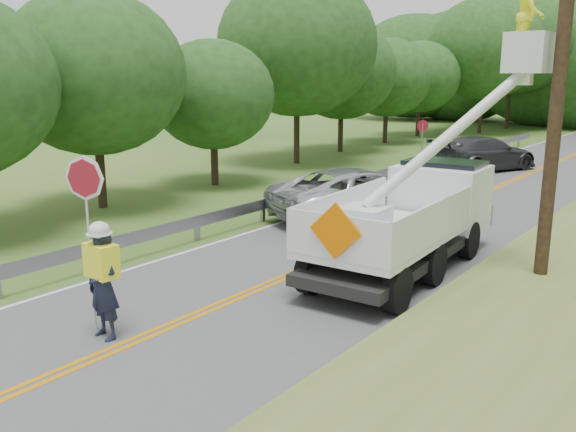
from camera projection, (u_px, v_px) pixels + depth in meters
The scene contains 9 objects.
ground at pixel (68, 370), 10.08m from camera, with size 140.00×140.00×0.00m, color #2C591C.
road at pixel (429, 216), 20.92m from camera, with size 7.20×96.00×0.03m.
guardrail at pixel (344, 184), 23.87m from camera, with size 0.18×48.00×0.77m.
treeline_left at pixel (414, 55), 40.82m from camera, with size 11.48×55.25×11.68m.
flagger at pixel (102, 276), 11.03m from camera, with size 1.23×0.54×3.33m.
bucket_truck at pixel (426, 204), 15.46m from camera, with size 4.11×7.12×6.82m.
suv_silver at pixel (361, 194), 20.24m from camera, with size 2.86×6.21×1.73m, color silver.
suv_darkgrey at pixel (484, 153), 30.59m from camera, with size 2.40×5.90×1.71m, color #34363A.
stop_sign_permanent at pixel (422, 139), 28.75m from camera, with size 0.43×0.41×2.67m.
Camera 1 is at (8.48, -5.15, 4.76)m, focal length 38.18 mm.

